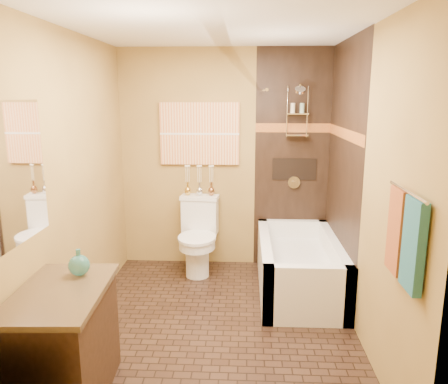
# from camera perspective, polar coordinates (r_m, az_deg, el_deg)

# --- Properties ---
(floor) EXTENTS (3.00, 3.00, 0.00)m
(floor) POSITION_cam_1_polar(r_m,az_deg,el_deg) (4.01, -1.01, -17.01)
(floor) COLOR black
(floor) RESTS_ON ground
(wall_left) EXTENTS (0.02, 3.00, 2.50)m
(wall_left) POSITION_cam_1_polar(r_m,az_deg,el_deg) (3.84, -19.27, 0.89)
(wall_left) COLOR #A88741
(wall_left) RESTS_ON floor
(wall_right) EXTENTS (0.02, 3.00, 2.50)m
(wall_right) POSITION_cam_1_polar(r_m,az_deg,el_deg) (3.68, 17.87, 0.52)
(wall_right) COLOR #A88741
(wall_right) RESTS_ON floor
(wall_back) EXTENTS (2.40, 0.02, 2.50)m
(wall_back) POSITION_cam_1_polar(r_m,az_deg,el_deg) (5.04, 0.08, 4.23)
(wall_back) COLOR #A88741
(wall_back) RESTS_ON floor
(wall_front) EXTENTS (2.40, 0.02, 2.50)m
(wall_front) POSITION_cam_1_polar(r_m,az_deg,el_deg) (2.13, -3.87, -7.53)
(wall_front) COLOR #A88741
(wall_front) RESTS_ON floor
(ceiling) EXTENTS (3.00, 3.00, 0.00)m
(ceiling) POSITION_cam_1_polar(r_m,az_deg,el_deg) (3.53, -1.18, 21.04)
(ceiling) COLOR silver
(ceiling) RESTS_ON wall_back
(alcove_tile_back) EXTENTS (0.85, 0.01, 2.50)m
(alcove_tile_back) POSITION_cam_1_polar(r_m,az_deg,el_deg) (5.05, 8.91, 4.09)
(alcove_tile_back) COLOR black
(alcove_tile_back) RESTS_ON wall_back
(alcove_tile_right) EXTENTS (0.01, 1.50, 2.50)m
(alcove_tile_right) POSITION_cam_1_polar(r_m,az_deg,el_deg) (4.40, 15.26, 2.56)
(alcove_tile_right) COLOR black
(alcove_tile_right) RESTS_ON wall_right
(mosaic_band_back) EXTENTS (0.85, 0.01, 0.10)m
(mosaic_band_back) POSITION_cam_1_polar(r_m,az_deg,el_deg) (5.00, 9.06, 8.27)
(mosaic_band_back) COLOR brown
(mosaic_band_back) RESTS_ON alcove_tile_back
(mosaic_band_right) EXTENTS (0.01, 1.50, 0.10)m
(mosaic_band_right) POSITION_cam_1_polar(r_m,az_deg,el_deg) (4.35, 15.41, 7.37)
(mosaic_band_right) COLOR brown
(mosaic_band_right) RESTS_ON alcove_tile_right
(alcove_niche) EXTENTS (0.50, 0.01, 0.25)m
(alcove_niche) POSITION_cam_1_polar(r_m,az_deg,el_deg) (5.06, 9.16, 2.96)
(alcove_niche) COLOR black
(alcove_niche) RESTS_ON alcove_tile_back
(shower_fixtures) EXTENTS (0.24, 0.33, 1.16)m
(shower_fixtures) POSITION_cam_1_polar(r_m,az_deg,el_deg) (4.90, 9.50, 8.71)
(shower_fixtures) COLOR silver
(shower_fixtures) RESTS_ON floor
(curtain_rod) EXTENTS (0.03, 1.55, 0.03)m
(curtain_rod) POSITION_cam_1_polar(r_m,az_deg,el_deg) (4.24, 5.13, 13.05)
(curtain_rod) COLOR silver
(curtain_rod) RESTS_ON wall_back
(towel_bar) EXTENTS (0.02, 0.55, 0.02)m
(towel_bar) POSITION_cam_1_polar(r_m,az_deg,el_deg) (2.65, 22.85, 0.04)
(towel_bar) COLOR silver
(towel_bar) RESTS_ON wall_right
(towel_teal) EXTENTS (0.05, 0.22, 0.52)m
(towel_teal) POSITION_cam_1_polar(r_m,az_deg,el_deg) (2.60, 23.51, -6.39)
(towel_teal) COLOR #1D5063
(towel_teal) RESTS_ON towel_bar
(towel_rust) EXTENTS (0.05, 0.22, 0.52)m
(towel_rust) POSITION_cam_1_polar(r_m,az_deg,el_deg) (2.84, 21.70, -4.72)
(towel_rust) COLOR brown
(towel_rust) RESTS_ON towel_bar
(sunset_painting) EXTENTS (0.90, 0.04, 0.70)m
(sunset_painting) POSITION_cam_1_polar(r_m,az_deg,el_deg) (5.00, -3.20, 7.60)
(sunset_painting) COLOR orange
(sunset_painting) RESTS_ON wall_back
(vanity_mirror) EXTENTS (0.01, 1.00, 0.90)m
(vanity_mirror) POSITION_cam_1_polar(r_m,az_deg,el_deg) (2.90, -26.70, 1.71)
(vanity_mirror) COLOR white
(vanity_mirror) RESTS_ON wall_left
(bathtub) EXTENTS (0.80, 1.50, 0.55)m
(bathtub) POSITION_cam_1_polar(r_m,az_deg,el_deg) (4.62, 9.73, -10.03)
(bathtub) COLOR white
(bathtub) RESTS_ON floor
(toilet) EXTENTS (0.45, 0.66, 0.85)m
(toilet) POSITION_cam_1_polar(r_m,az_deg,el_deg) (4.96, -3.37, -5.69)
(toilet) COLOR white
(toilet) RESTS_ON floor
(vanity) EXTENTS (0.59, 0.91, 0.78)m
(vanity) POSITION_cam_1_polar(r_m,az_deg,el_deg) (3.17, -20.26, -18.34)
(vanity) COLOR black
(vanity) RESTS_ON floor
(teal_bottle) EXTENTS (0.17, 0.17, 0.23)m
(teal_bottle) POSITION_cam_1_polar(r_m,az_deg,el_deg) (3.14, -18.43, -8.73)
(teal_bottle) COLOR #27776F
(teal_bottle) RESTS_ON vanity
(bud_vases) EXTENTS (0.35, 0.07, 0.34)m
(bud_vases) POSITION_cam_1_polar(r_m,az_deg,el_deg) (4.99, -3.23, 1.63)
(bud_vases) COLOR gold
(bud_vases) RESTS_ON toilet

